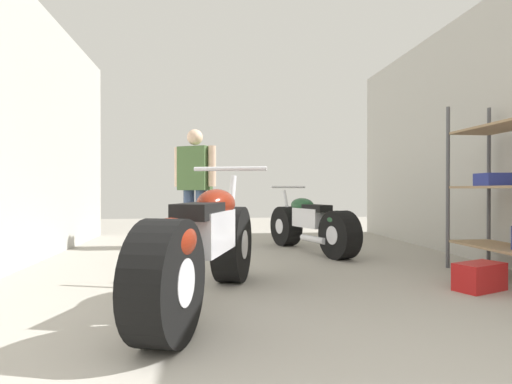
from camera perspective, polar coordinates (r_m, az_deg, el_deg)
ground_plane at (r=4.33m, az=1.65°, el=-11.16°), size 16.41×16.41×0.00m
garage_partition_right at (r=5.37m, az=31.17°, el=7.66°), size 0.08×7.52×3.10m
shelving_unit at (r=4.60m, az=31.98°, el=0.04°), size 0.53×1.26×1.77m
motorcycle_maroon_cruiser at (r=3.04m, az=-7.10°, el=-7.54°), size 0.99×2.26×1.07m
motorcycle_black_naked at (r=5.70m, az=7.73°, el=-4.57°), size 0.89×1.94×0.92m
mechanic_in_blue at (r=6.18m, az=-8.54°, el=1.61°), size 0.67×0.46×1.77m
red_toolbox at (r=4.04m, az=28.79°, el=-10.33°), size 0.49×0.37×0.24m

